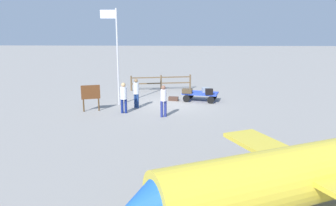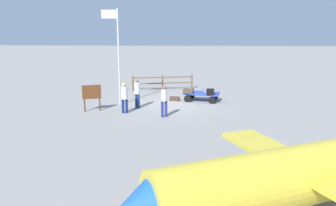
# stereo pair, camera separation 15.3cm
# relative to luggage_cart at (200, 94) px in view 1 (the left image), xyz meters

# --- Properties ---
(ground_plane) EXTENTS (120.00, 120.00, 0.00)m
(ground_plane) POSITION_rel_luggage_cart_xyz_m (1.74, 0.75, -0.42)
(ground_plane) COLOR gray
(luggage_cart) EXTENTS (2.39, 1.73, 0.54)m
(luggage_cart) POSITION_rel_luggage_cart_xyz_m (0.00, 0.00, 0.00)
(luggage_cart) COLOR blue
(luggage_cart) RESTS_ON ground
(suitcase_maroon) EXTENTS (0.49, 0.35, 0.35)m
(suitcase_maroon) POSITION_rel_luggage_cart_xyz_m (-0.52, 0.62, 0.30)
(suitcase_maroon) COLOR black
(suitcase_maroon) RESTS_ON luggage_cart
(suitcase_tan) EXTENTS (0.68, 0.50, 0.26)m
(suitcase_tan) POSITION_rel_luggage_cart_xyz_m (0.81, 0.26, 0.25)
(suitcase_tan) COLOR #493B28
(suitcase_tan) RESTS_ON luggage_cart
(suitcase_navy) EXTENTS (0.50, 0.45, 0.30)m
(suitcase_navy) POSITION_rel_luggage_cart_xyz_m (-0.38, -0.10, 0.27)
(suitcase_navy) COLOR #89949D
(suitcase_navy) RESTS_ON luggage_cart
(suitcase_dark) EXTENTS (0.65, 0.40, 0.25)m
(suitcase_dark) POSITION_rel_luggage_cart_xyz_m (1.68, 0.02, -0.29)
(suitcase_dark) COLOR #472F26
(suitcase_dark) RESTS_ON ground
(worker_lead) EXTENTS (0.39, 0.39, 1.68)m
(worker_lead) POSITION_rel_luggage_cart_xyz_m (2.13, 3.92, 0.53)
(worker_lead) COLOR navy
(worker_lead) RESTS_ON ground
(worker_trailing) EXTENTS (0.45, 0.45, 1.71)m
(worker_trailing) POSITION_rel_luggage_cart_xyz_m (3.78, 2.04, 0.56)
(worker_trailing) COLOR navy
(worker_trailing) RESTS_ON ground
(worker_supervisor) EXTENTS (0.37, 0.37, 1.68)m
(worker_supervisor) POSITION_rel_luggage_cart_xyz_m (4.32, 3.20, 0.57)
(worker_supervisor) COLOR navy
(worker_supervisor) RESTS_ON ground
(airplane_near) EXTENTS (8.61, 5.85, 3.09)m
(airplane_near) POSITION_rel_luggage_cart_xyz_m (-1.52, 13.33, 0.76)
(airplane_near) COLOR gold
(airplane_near) RESTS_ON ground
(flagpole) EXTENTS (0.97, 0.10, 5.64)m
(flagpole) POSITION_rel_luggage_cart_xyz_m (5.02, 1.25, 2.85)
(flagpole) COLOR silver
(flagpole) RESTS_ON ground
(signboard) EXTENTS (1.00, 0.37, 1.47)m
(signboard) POSITION_rel_luggage_cart_xyz_m (6.21, 2.84, 0.55)
(signboard) COLOR #4C3319
(signboard) RESTS_ON ground
(wooden_fence) EXTENTS (4.46, 0.89, 1.10)m
(wooden_fence) POSITION_rel_luggage_cart_xyz_m (2.65, -3.65, 0.22)
(wooden_fence) COLOR brown
(wooden_fence) RESTS_ON ground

